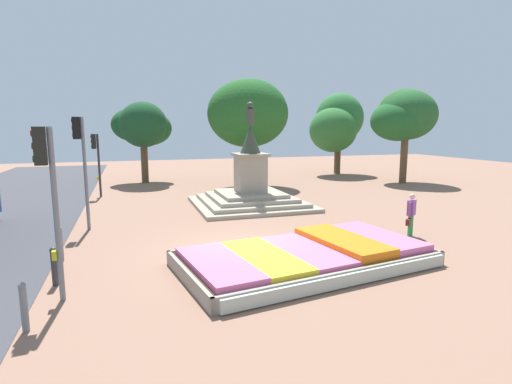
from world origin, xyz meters
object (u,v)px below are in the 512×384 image
Objects in this scene: traffic_light_mid_block at (81,152)px; kerb_bollard_mid_a at (24,306)px; statue_monument at (250,190)px; traffic_light_far_corner at (96,154)px; kerb_bollard_mid_b at (54,265)px; flower_planter at (310,256)px; pedestrian_with_handbag at (411,213)px; traffic_light_near_crossing at (48,184)px; kerb_bollard_north at (61,243)px.

traffic_light_mid_block reaches higher than kerb_bollard_mid_a.
statue_monument is 1.56× the size of traffic_light_far_corner.
kerb_bollard_mid_b is (0.16, 2.30, -0.00)m from kerb_bollard_mid_a.
traffic_light_far_corner is at bearing 89.27° from kerb_bollard_mid_b.
flower_planter is at bearing -65.11° from traffic_light_far_corner.
flower_planter is 1.37× the size of statue_monument.
flower_planter is at bearing -96.05° from statue_monument.
pedestrian_with_handbag is (4.66, 1.60, 0.60)m from flower_planter.
kerb_bollard_north is at bearing 96.40° from traffic_light_near_crossing.
traffic_light_near_crossing is 0.91× the size of traffic_light_mid_block.
pedestrian_with_handbag is 1.58× the size of kerb_bollard_mid_b.
flower_planter is at bearing 14.87° from kerb_bollard_mid_a.
flower_planter is 6.58m from kerb_bollard_mid_b.
kerb_bollard_mid_a reaches higher than flower_planter.
traffic_light_mid_block is 8.29m from kerb_bollard_mid_a.
kerb_bollard_north is at bearing 89.71° from kerb_bollard_mid_a.
traffic_light_far_corner reaches higher than pedestrian_with_handbag.
statue_monument is 9.86m from kerb_bollard_north.
pedestrian_with_handbag is at bearing -62.32° from statue_monument.
kerb_bollard_mid_a is (-6.71, -1.78, 0.26)m from flower_planter.
statue_monument is at bearing 19.47° from traffic_light_mid_block.
traffic_light_near_crossing is 14.22m from traffic_light_far_corner.
pedestrian_with_handbag is 11.27m from kerb_bollard_mid_b.
traffic_light_near_crossing is at bearing -89.91° from traffic_light_far_corner.
traffic_light_near_crossing is at bearing -83.60° from kerb_bollard_north.
traffic_light_near_crossing reaches higher than pedestrian_with_handbag.
statue_monument reaches higher than pedestrian_with_handbag.
kerb_bollard_mid_b is at bearing -90.73° from traffic_light_far_corner.
traffic_light_far_corner reaches higher than kerb_bollard_north.
traffic_light_far_corner is 15.66m from kerb_bollard_mid_a.
traffic_light_mid_block is (0.00, 6.60, 0.28)m from traffic_light_near_crossing.
kerb_bollard_mid_b is (-0.20, -5.62, -2.40)m from traffic_light_mid_block.
statue_monument is 3.52× the size of pedestrian_with_handbag.
statue_monument is at bearing 51.56° from traffic_light_near_crossing.
pedestrian_with_handbag is 11.38m from kerb_bollard_north.
statue_monument is 12.98m from kerb_bollard_mid_a.
kerb_bollard_mid_a is at bearing -92.55° from traffic_light_mid_block.
traffic_light_near_crossing is at bearing -128.44° from statue_monument.
kerb_bollard_north reaches higher than kerb_bollard_mid_b.
kerb_bollard_mid_b is at bearing 175.45° from flower_planter.
flower_planter is 15.32m from traffic_light_far_corner.
traffic_light_far_corner is at bearing 90.09° from traffic_light_near_crossing.
traffic_light_near_crossing is 3.91× the size of kerb_bollard_mid_a.
kerb_bollard_north is at bearing 175.68° from pedestrian_with_handbag.
pedestrian_with_handbag reaches higher than kerb_bollard_mid_b.
flower_planter is 6.80m from traffic_light_near_crossing.
traffic_light_near_crossing is 3.61m from kerb_bollard_north.
statue_monument is at bearing -34.59° from traffic_light_far_corner.
statue_monument reaches higher than traffic_light_far_corner.
traffic_light_near_crossing is at bearing -90.03° from traffic_light_mid_block.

